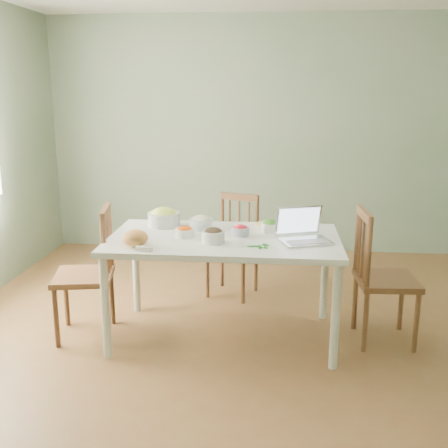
# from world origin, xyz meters

# --- Properties ---
(floor) EXTENTS (5.00, 5.00, 0.00)m
(floor) POSITION_xyz_m (0.00, 0.00, 0.00)
(floor) COLOR brown
(floor) RESTS_ON ground
(wall_back) EXTENTS (5.00, 0.00, 2.70)m
(wall_back) POSITION_xyz_m (0.00, 2.50, 1.35)
(wall_back) COLOR gray
(wall_back) RESTS_ON ground
(wall_front) EXTENTS (5.00, 0.00, 2.70)m
(wall_front) POSITION_xyz_m (0.00, -2.50, 1.35)
(wall_front) COLOR gray
(wall_front) RESTS_ON ground
(dining_table) EXTENTS (1.72, 0.97, 0.81)m
(dining_table) POSITION_xyz_m (-0.24, 0.11, 0.40)
(dining_table) COLOR white
(dining_table) RESTS_ON floor
(chair_far) EXTENTS (0.51, 0.50, 0.93)m
(chair_far) POSITION_xyz_m (-0.25, 0.99, 0.47)
(chair_far) COLOR #4F3118
(chair_far) RESTS_ON floor
(chair_left) EXTENTS (0.51, 0.52, 1.02)m
(chair_left) POSITION_xyz_m (-1.32, 0.03, 0.51)
(chair_left) COLOR #4F3118
(chair_left) RESTS_ON floor
(chair_right) EXTENTS (0.45, 0.48, 1.02)m
(chair_right) POSITION_xyz_m (0.98, 0.16, 0.51)
(chair_right) COLOR #4F3118
(chair_right) RESTS_ON floor
(bread_boule) EXTENTS (0.22, 0.22, 0.12)m
(bread_boule) POSITION_xyz_m (-0.84, -0.19, 0.86)
(bread_boule) COLOR #BA7947
(bread_boule) RESTS_ON dining_table
(butter_stick) EXTENTS (0.12, 0.05, 0.03)m
(butter_stick) POSITION_xyz_m (-0.75, -0.31, 0.82)
(butter_stick) COLOR beige
(butter_stick) RESTS_ON dining_table
(bowl_squash) EXTENTS (0.27, 0.27, 0.15)m
(bowl_squash) POSITION_xyz_m (-0.75, 0.39, 0.88)
(bowl_squash) COLOR #E6DC72
(bowl_squash) RESTS_ON dining_table
(bowl_carrot) EXTENTS (0.15, 0.15, 0.08)m
(bowl_carrot) POSITION_xyz_m (-0.53, 0.08, 0.85)
(bowl_carrot) COLOR #C85500
(bowl_carrot) RESTS_ON dining_table
(bowl_onion) EXTENTS (0.23, 0.23, 0.10)m
(bowl_onion) POSITION_xyz_m (-0.45, 0.33, 0.86)
(bowl_onion) COLOR beige
(bowl_onion) RESTS_ON dining_table
(bowl_mushroom) EXTENTS (0.18, 0.18, 0.11)m
(bowl_mushroom) POSITION_xyz_m (-0.30, -0.05, 0.86)
(bowl_mushroom) COLOR black
(bowl_mushroom) RESTS_ON dining_table
(bowl_redpep) EXTENTS (0.17, 0.17, 0.08)m
(bowl_redpep) POSITION_xyz_m (-0.12, 0.16, 0.85)
(bowl_redpep) COLOR red
(bowl_redpep) RESTS_ON dining_table
(bowl_broccoli) EXTENTS (0.19, 0.19, 0.09)m
(bowl_broccoli) POSITION_xyz_m (0.10, 0.29, 0.85)
(bowl_broccoli) COLOR #0C4C09
(bowl_broccoli) RESTS_ON dining_table
(flatbread) EXTENTS (0.27, 0.27, 0.02)m
(flatbread) POSITION_xyz_m (0.09, 0.48, 0.81)
(flatbread) COLOR #E9C882
(flatbread) RESTS_ON dining_table
(basil_bunch) EXTENTS (0.18, 0.18, 0.02)m
(basil_bunch) POSITION_xyz_m (0.02, -0.12, 0.82)
(basil_bunch) COLOR #117711
(basil_bunch) RESTS_ON dining_table
(laptop) EXTENTS (0.43, 0.40, 0.24)m
(laptop) POSITION_xyz_m (0.36, 0.02, 0.93)
(laptop) COLOR silver
(laptop) RESTS_ON dining_table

